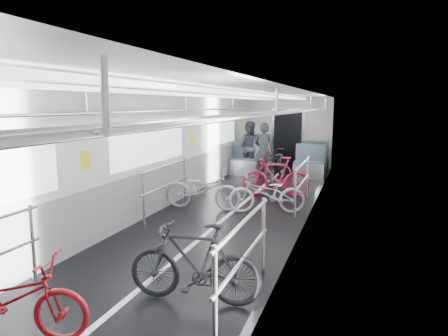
# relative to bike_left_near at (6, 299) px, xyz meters

# --- Properties ---
(car_shell) EXTENTS (3.02, 14.01, 2.41)m
(car_shell) POSITION_rel_bike_left_near_xyz_m (0.61, 6.09, 0.73)
(car_shell) COLOR black
(car_shell) RESTS_ON ground
(bike_left_near) EXTENTS (1.62, 0.98, 0.80)m
(bike_left_near) POSITION_rel_bike_left_near_xyz_m (0.00, 0.00, 0.00)
(bike_left_near) COLOR #AA151D
(bike_left_near) RESTS_ON floor
(bike_left_far) EXTENTS (1.64, 0.63, 0.85)m
(bike_left_far) POSITION_rel_bike_left_near_xyz_m (-0.05, 4.96, 0.02)
(bike_left_far) COLOR #A1A2A5
(bike_left_far) RESTS_ON floor
(bike_right_near) EXTENTS (1.56, 0.58, 0.91)m
(bike_right_near) POSITION_rel_bike_left_near_xyz_m (1.35, 1.23, 0.05)
(bike_right_near) COLOR black
(bike_right_near) RESTS_ON floor
(bike_right_mid) EXTENTS (1.63, 0.97, 0.81)m
(bike_right_mid) POSITION_rel_bike_left_near_xyz_m (1.28, 5.10, 0.00)
(bike_right_mid) COLOR silver
(bike_right_mid) RESTS_ON floor
(bike_right_far) EXTENTS (1.64, 0.72, 0.96)m
(bike_right_far) POSITION_rel_bike_left_near_xyz_m (1.16, 6.62, 0.08)
(bike_right_far) COLOR #AE153A
(bike_right_far) RESTS_ON floor
(bike_aisle) EXTENTS (0.81, 1.96, 1.01)m
(bike_aisle) POSITION_rel_bike_left_near_xyz_m (0.76, 8.59, 0.10)
(bike_aisle) COLOR black
(bike_aisle) RESTS_ON floor
(person_standing) EXTENTS (0.64, 0.44, 1.67)m
(person_standing) POSITION_rel_bike_left_near_xyz_m (0.36, 8.69, 0.43)
(person_standing) COLOR black
(person_standing) RESTS_ON floor
(person_seated) EXTENTS (0.81, 0.64, 1.65)m
(person_seated) POSITION_rel_bike_left_near_xyz_m (-0.35, 9.65, 0.42)
(person_seated) COLOR #302F37
(person_seated) RESTS_ON floor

